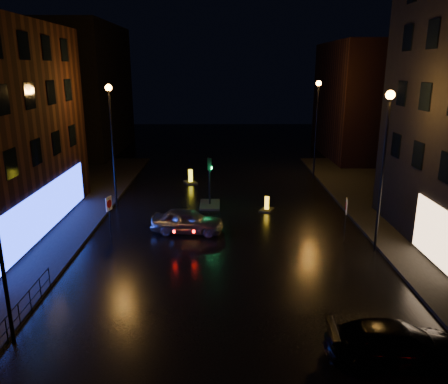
% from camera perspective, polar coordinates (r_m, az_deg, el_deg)
% --- Properties ---
extents(ground, '(120.00, 120.00, 0.00)m').
position_cam_1_polar(ground, '(18.16, 0.99, -15.33)').
color(ground, black).
rests_on(ground, ground).
extents(building_far_left, '(8.00, 16.00, 14.00)m').
position_cam_1_polar(building_far_left, '(52.91, -18.00, 12.58)').
color(building_far_left, black).
rests_on(building_far_left, ground).
extents(building_far_right, '(8.00, 14.00, 12.00)m').
position_cam_1_polar(building_far_right, '(50.07, 17.86, 11.29)').
color(building_far_right, black).
rests_on(building_far_right, ground).
extents(street_lamp_lfar, '(0.44, 0.44, 8.37)m').
position_cam_1_polar(street_lamp_lfar, '(30.66, -14.51, 8.22)').
color(street_lamp_lfar, black).
rests_on(street_lamp_lfar, ground).
extents(street_lamp_rnear, '(0.44, 0.44, 8.37)m').
position_cam_1_polar(street_lamp_rnear, '(23.35, 20.28, 5.44)').
color(street_lamp_rnear, black).
rests_on(street_lamp_rnear, ground).
extents(street_lamp_rfar, '(0.44, 0.44, 8.37)m').
position_cam_1_polar(street_lamp_rfar, '(38.59, 12.05, 9.87)').
color(street_lamp_rfar, black).
rests_on(street_lamp_rfar, ground).
extents(traffic_signal, '(1.40, 2.40, 3.45)m').
position_cam_1_polar(traffic_signal, '(30.84, -1.86, -0.87)').
color(traffic_signal, black).
rests_on(traffic_signal, ground).
extents(guard_railing, '(0.05, 6.04, 1.00)m').
position_cam_1_polar(guard_railing, '(18.54, -25.28, -13.67)').
color(guard_railing, black).
rests_on(guard_railing, ground).
extents(silver_hatchback, '(4.40, 2.21, 1.44)m').
position_cam_1_polar(silver_hatchback, '(25.86, -4.80, -3.78)').
color(silver_hatchback, '#A3A5AA').
rests_on(silver_hatchback, ground).
extents(dark_sedan, '(4.72, 2.08, 1.35)m').
position_cam_1_polar(dark_sedan, '(16.22, 21.69, -17.99)').
color(dark_sedan, black).
rests_on(dark_sedan, ground).
extents(bollard_near, '(1.16, 1.34, 0.99)m').
position_cam_1_polar(bollard_near, '(29.99, 5.60, -2.01)').
color(bollard_near, black).
rests_on(bollard_near, ground).
extents(bollard_far, '(1.31, 1.56, 1.16)m').
position_cam_1_polar(bollard_far, '(37.02, -4.39, 1.57)').
color(bollard_far, black).
rests_on(bollard_far, ground).
extents(road_sign_left, '(0.22, 0.58, 2.45)m').
position_cam_1_polar(road_sign_left, '(25.47, -14.78, -1.94)').
color(road_sign_left, black).
rests_on(road_sign_left, ground).
extents(road_sign_right, '(0.19, 0.60, 2.50)m').
position_cam_1_polar(road_sign_right, '(25.00, 15.66, -2.25)').
color(road_sign_right, black).
rests_on(road_sign_right, ground).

